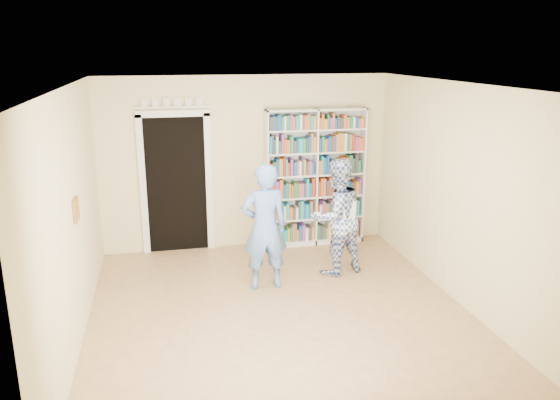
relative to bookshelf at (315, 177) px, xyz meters
name	(u,v)px	position (x,y,z in m)	size (l,w,h in m)	color
floor	(281,314)	(-1.07, -2.34, -1.10)	(5.00, 5.00, 0.00)	olive
ceiling	(281,86)	(-1.07, -2.34, 1.60)	(5.00, 5.00, 0.00)	white
wall_back	(247,163)	(-1.07, 0.16, 0.25)	(4.50, 4.50, 0.00)	beige
wall_left	(72,220)	(-3.32, -2.34, 0.25)	(5.00, 5.00, 0.00)	beige
wall_right	(461,196)	(1.18, -2.34, 0.25)	(5.00, 5.00, 0.00)	beige
bookshelf	(315,177)	(0.00, 0.00, 0.00)	(1.59, 0.30, 2.18)	white
doorway	(176,177)	(-2.17, 0.13, 0.08)	(1.10, 0.08, 2.43)	black
wall_art	(76,210)	(-3.30, -2.14, 0.30)	(0.03, 0.25, 0.25)	brown
man_blue	(264,227)	(-1.11, -1.53, -0.26)	(0.61, 0.40, 1.69)	#5E88D1
man_plaid	(336,217)	(-0.04, -1.25, -0.28)	(0.80, 0.62, 1.64)	#2C4988
paper_sheet	(349,212)	(0.08, -1.45, -0.16)	(0.20, 0.01, 0.28)	white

